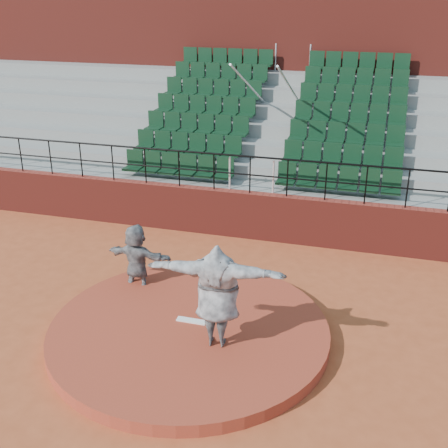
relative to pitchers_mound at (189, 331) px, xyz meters
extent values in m
plane|color=#AB4B26|center=(0.00, 0.00, -0.12)|extent=(90.00, 90.00, 0.00)
cylinder|color=#9C3823|center=(0.00, 0.00, 0.00)|extent=(5.50, 5.50, 0.25)
cube|color=white|center=(0.00, 0.15, 0.14)|extent=(0.60, 0.15, 0.03)
cube|color=maroon|center=(0.00, 5.00, 0.53)|extent=(24.00, 0.30, 1.30)
cylinder|color=black|center=(0.00, 5.00, 2.17)|extent=(24.00, 0.05, 0.05)
cylinder|color=black|center=(0.00, 5.00, 1.68)|extent=(24.00, 0.04, 0.04)
cylinder|color=black|center=(-7.00, 5.00, 1.67)|extent=(0.04, 0.04, 1.00)
cylinder|color=black|center=(-6.00, 5.00, 1.67)|extent=(0.04, 0.04, 1.00)
cylinder|color=black|center=(-5.00, 5.00, 1.67)|extent=(0.04, 0.04, 1.00)
cylinder|color=black|center=(-4.00, 5.00, 1.67)|extent=(0.04, 0.04, 1.00)
cylinder|color=black|center=(-3.00, 5.00, 1.67)|extent=(0.04, 0.04, 1.00)
cylinder|color=black|center=(-2.00, 5.00, 1.67)|extent=(0.04, 0.04, 1.00)
cylinder|color=black|center=(-1.00, 5.00, 1.67)|extent=(0.04, 0.04, 1.00)
cylinder|color=black|center=(0.00, 5.00, 1.67)|extent=(0.04, 0.04, 1.00)
cylinder|color=black|center=(1.00, 5.00, 1.67)|extent=(0.04, 0.04, 1.00)
cylinder|color=black|center=(2.00, 5.00, 1.67)|extent=(0.04, 0.04, 1.00)
cylinder|color=black|center=(3.00, 5.00, 1.67)|extent=(0.04, 0.04, 1.00)
cylinder|color=black|center=(4.00, 5.00, 1.67)|extent=(0.04, 0.04, 1.00)
cube|color=gray|center=(0.00, 5.58, 0.53)|extent=(24.00, 0.85, 1.30)
cube|color=black|center=(-2.25, 5.59, 1.54)|extent=(3.30, 0.48, 0.72)
cube|color=black|center=(2.25, 5.59, 1.54)|extent=(3.30, 0.48, 0.72)
cube|color=gray|center=(0.00, 6.43, 0.73)|extent=(24.00, 0.85, 1.70)
cube|color=black|center=(-2.25, 6.44, 1.94)|extent=(3.30, 0.48, 0.72)
cube|color=black|center=(2.25, 6.44, 1.94)|extent=(3.30, 0.48, 0.72)
cube|color=gray|center=(0.00, 7.28, 0.93)|extent=(24.00, 0.85, 2.10)
cube|color=black|center=(-2.25, 7.29, 2.33)|extent=(3.30, 0.48, 0.72)
cube|color=black|center=(2.25, 7.29, 2.33)|extent=(3.30, 0.48, 0.72)
cube|color=gray|center=(0.00, 8.12, 1.12)|extent=(24.00, 0.85, 2.50)
cube|color=black|center=(-2.25, 8.13, 2.73)|extent=(3.30, 0.48, 0.72)
cube|color=black|center=(2.25, 8.13, 2.73)|extent=(3.30, 0.48, 0.72)
cube|color=gray|center=(0.00, 8.97, 1.33)|extent=(24.00, 0.85, 2.90)
cube|color=black|center=(-2.25, 8.98, 3.14)|extent=(3.30, 0.48, 0.72)
cube|color=black|center=(2.25, 8.98, 3.14)|extent=(3.30, 0.48, 0.72)
cube|color=gray|center=(0.00, 9.82, 1.52)|extent=(24.00, 0.85, 3.30)
cube|color=black|center=(-2.25, 9.83, 3.53)|extent=(3.30, 0.48, 0.72)
cube|color=black|center=(2.25, 9.83, 3.53)|extent=(3.30, 0.48, 0.72)
cube|color=gray|center=(0.00, 10.68, 1.73)|extent=(24.00, 0.85, 3.70)
cube|color=black|center=(-2.25, 10.69, 3.94)|extent=(3.30, 0.48, 0.72)
cube|color=black|center=(2.25, 10.69, 3.94)|extent=(3.30, 0.48, 0.72)
cylinder|color=silver|center=(-0.60, 8.12, 3.28)|extent=(0.06, 5.97, 2.46)
cylinder|color=silver|center=(0.60, 8.12, 3.28)|extent=(0.06, 5.97, 2.46)
cube|color=maroon|center=(0.00, 12.60, 3.43)|extent=(24.00, 3.00, 7.10)
imported|color=black|center=(0.70, -0.40, 1.14)|extent=(2.53, 0.87, 2.02)
imported|color=black|center=(-1.68, 1.35, 0.70)|extent=(1.55, 0.59, 1.64)
camera|label=1|loc=(3.25, -8.83, 6.26)|focal=45.00mm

